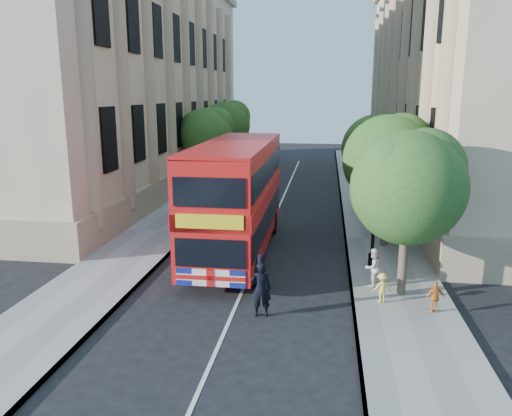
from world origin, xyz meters
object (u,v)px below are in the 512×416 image
at_px(lamp_post, 374,210).
at_px(police_constable, 261,289).
at_px(double_decker_bus, 237,195).
at_px(woman_pedestrian, 373,267).
at_px(box_van, 227,191).

relative_size(lamp_post, police_constable, 2.74).
height_order(lamp_post, double_decker_bus, lamp_post).
relative_size(lamp_post, double_decker_bus, 0.47).
relative_size(police_constable, woman_pedestrian, 1.28).
height_order(police_constable, woman_pedestrian, police_constable).
bearing_deg(double_decker_bus, lamp_post, -10.71).
bearing_deg(lamp_post, box_van, 133.49).
height_order(lamp_post, woman_pedestrian, lamp_post).
height_order(double_decker_bus, woman_pedestrian, double_decker_bus).
bearing_deg(police_constable, lamp_post, -138.64).
distance_m(lamp_post, police_constable, 6.85).
distance_m(lamp_post, woman_pedestrian, 2.91).
bearing_deg(police_constable, double_decker_bus, -84.49).
distance_m(lamp_post, double_decker_bus, 6.09).
relative_size(lamp_post, box_van, 0.96).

